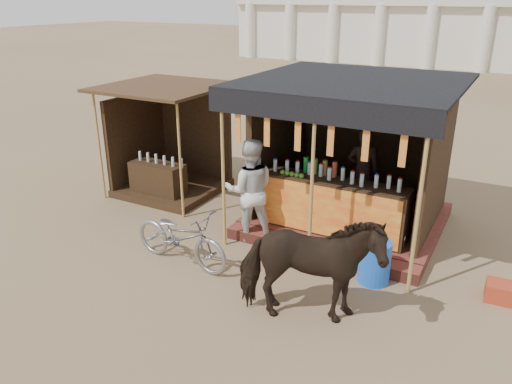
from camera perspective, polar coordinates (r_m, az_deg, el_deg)
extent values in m
plane|color=#846B4C|center=(7.51, -6.00, -11.83)|extent=(120.00, 120.00, 0.00)
cube|color=brown|center=(9.85, 10.48, -2.80)|extent=(3.40, 2.80, 0.22)
cube|color=brown|center=(8.54, 7.08, -6.68)|extent=(3.40, 0.35, 0.20)
cube|color=#352513|center=(8.79, 8.72, -1.60)|extent=(2.60, 0.55, 0.95)
cube|color=red|center=(8.55, 8.05, -2.27)|extent=(2.50, 0.02, 0.88)
cube|color=#352513|center=(10.54, 13.19, 6.47)|extent=(3.00, 0.12, 2.50)
cube|color=#352513|center=(9.91, 2.75, 6.07)|extent=(0.12, 2.50, 2.50)
cube|color=#352513|center=(9.07, 20.05, 3.26)|extent=(0.12, 2.50, 2.50)
cube|color=black|center=(8.91, 11.22, 12.35)|extent=(3.60, 3.60, 0.06)
cube|color=black|center=(7.30, 6.69, 9.17)|extent=(3.60, 0.06, 0.36)
cylinder|color=tan|center=(8.36, -3.78, 2.37)|extent=(0.06, 0.06, 2.75)
cylinder|color=tan|center=(7.67, 6.39, 0.46)|extent=(0.06, 0.06, 2.75)
cylinder|color=tan|center=(7.27, 18.09, -1.75)|extent=(0.06, 0.06, 2.75)
cube|color=red|center=(7.97, -2.08, 7.63)|extent=(0.10, 0.02, 0.55)
cube|color=red|center=(7.73, 1.26, 7.19)|extent=(0.10, 0.02, 0.55)
cube|color=red|center=(7.51, 4.81, 6.69)|extent=(0.10, 0.02, 0.55)
cube|color=red|center=(7.32, 8.54, 6.13)|extent=(0.10, 0.02, 0.55)
cube|color=red|center=(7.17, 12.44, 5.53)|extent=(0.10, 0.02, 0.55)
cube|color=red|center=(7.05, 16.48, 4.87)|extent=(0.10, 0.02, 0.55)
imported|color=black|center=(9.55, 12.07, 2.30)|extent=(0.68, 0.53, 1.64)
cube|color=#352513|center=(11.39, -9.42, 0.49)|extent=(2.00, 2.00, 0.15)
cube|color=#352513|center=(11.80, -6.89, 6.38)|extent=(1.90, 0.10, 2.10)
cube|color=#352513|center=(11.67, -13.43, 5.76)|extent=(0.10, 1.90, 2.10)
cube|color=#472D19|center=(10.71, -10.50, 11.74)|extent=(2.40, 2.40, 0.06)
cylinder|color=tan|center=(10.99, -17.49, 5.04)|extent=(0.05, 0.05, 2.35)
cylinder|color=tan|center=(9.63, -8.66, 3.53)|extent=(0.05, 0.05, 2.35)
cube|color=#352513|center=(10.91, -11.12, 1.25)|extent=(1.20, 0.50, 0.80)
imported|color=black|center=(6.61, 6.04, -8.72)|extent=(2.08, 1.49, 1.60)
imported|color=gray|center=(8.18, -8.61, -5.08)|extent=(1.88, 0.78, 0.97)
imported|color=silver|center=(8.75, -0.70, 0.22)|extent=(1.14, 1.07, 1.86)
cylinder|color=blue|center=(7.88, 13.38, -7.77)|extent=(0.65, 0.65, 0.67)
cube|color=#9D311A|center=(8.14, 26.06, -10.18)|extent=(0.41, 0.38, 0.27)
cube|color=#1C8037|center=(8.81, 14.54, -5.61)|extent=(0.68, 0.52, 0.40)
cube|color=white|center=(8.71, 14.68, -4.26)|extent=(0.71, 0.54, 0.06)
cube|color=silver|center=(32.00, 19.70, 19.73)|extent=(26.00, 0.50, 0.40)
cylinder|color=silver|center=(36.18, -0.62, 17.98)|extent=(0.70, 0.70, 3.60)
cylinder|color=silver|center=(34.82, 3.91, 17.79)|extent=(0.70, 0.70, 3.60)
cylinder|color=silver|center=(33.66, 8.76, 17.46)|extent=(0.70, 0.70, 3.60)
cylinder|color=silver|center=(32.75, 13.90, 16.99)|extent=(0.70, 0.70, 3.60)
cylinder|color=silver|center=(32.08, 19.26, 16.36)|extent=(0.70, 0.70, 3.60)
cylinder|color=silver|center=(31.69, 24.76, 15.57)|extent=(0.70, 0.70, 3.60)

